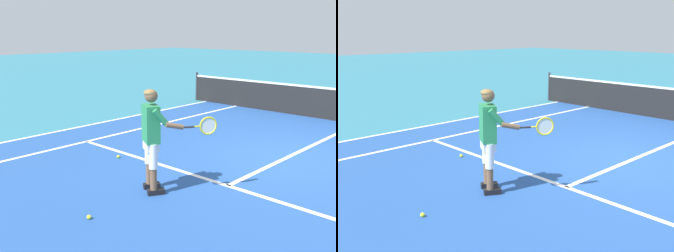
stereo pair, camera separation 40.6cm
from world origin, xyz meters
The scene contains 10 objects.
ground_plane centered at (0.00, 0.00, 0.00)m, with size 80.00×80.00×0.00m, color teal.
court_inner_surface centered at (0.00, -0.85, 0.00)m, with size 10.98×10.60×0.00m, color #234C93.
line_service centered at (0.00, -2.15, 0.00)m, with size 8.23×0.10×0.01m, color white.
line_centre_service centered at (0.00, 1.05, 0.00)m, with size 0.10×6.40×0.01m, color white.
line_singles_left centered at (-4.12, -0.85, 0.00)m, with size 0.10×10.20×0.01m, color white.
line_doubles_left centered at (-5.49, -0.85, 0.00)m, with size 0.10×10.20×0.01m, color white.
tennis_player centered at (-0.76, -3.20, 0.99)m, with size 1.04×0.90×1.71m.
tennis_ball_near_feet centered at (-0.71, -4.53, 0.03)m, with size 0.07×0.07×0.07m, color #CCE02D.
tennis_ball_by_baseline centered at (-2.56, -2.45, 0.03)m, with size 0.07×0.07×0.07m, color #CCE02D.
tennis_ball_mid_court centered at (-1.74, -2.36, 0.03)m, with size 0.07×0.07×0.07m, color #CCE02D.
Camera 1 is at (3.65, -7.52, 2.60)m, focal length 42.53 mm.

